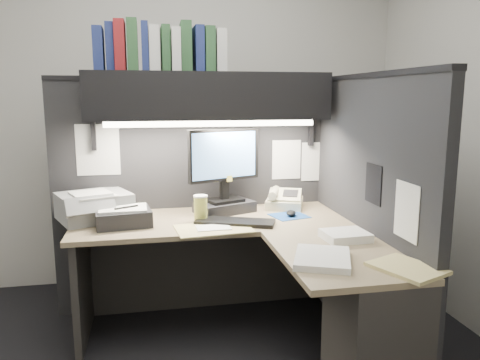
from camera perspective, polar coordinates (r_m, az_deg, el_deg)
The scene contains 21 objects.
wall_back at distance 3.82m, azimuth -7.13°, elevation 7.86°, with size 3.50×0.04×2.70m, color beige.
wall_front at distance 0.86m, azimuth 7.30°, elevation 0.19°, with size 3.50×0.04×2.70m, color beige.
partition_back at distance 3.33m, azimuth -5.70°, elevation -2.01°, with size 1.90×0.06×1.60m, color black.
partition_right at distance 2.87m, azimuth 15.13°, elevation -4.28°, with size 0.06×1.50×1.60m, color black.
desk at distance 2.63m, azimuth 5.35°, elevation -13.55°, with size 1.70×1.53×0.73m.
overhead_shelf at distance 3.08m, azimuth -3.82°, elevation 10.17°, with size 1.55×0.34×0.30m, color black.
task_light_tube at distance 2.95m, azimuth -3.43°, elevation 6.87°, with size 0.04×0.04×1.32m, color white.
monitor at distance 3.11m, azimuth -1.92°, elevation 0.03°, with size 0.50×0.35×0.56m.
keyboard at distance 2.87m, azimuth -0.61°, elevation -5.13°, with size 0.48×0.16×0.02m, color black.
mousepad at distance 3.07m, azimuth 6.01°, elevation -4.36°, with size 0.22×0.20×0.00m, color navy.
mouse at distance 3.05m, azimuth 6.25°, elevation -4.04°, with size 0.06×0.10×0.04m, color black.
telephone at distance 3.29m, azimuth 5.44°, elevation -2.49°, with size 0.24×0.26×0.10m, color beige.
coffee_cup at distance 2.92m, azimuth -4.82°, elevation -3.56°, with size 0.08×0.08×0.16m, color #CDC052.
printer at distance 3.10m, azimuth -17.34°, elevation -3.06°, with size 0.42×0.35×0.17m, color #929698.
notebook_stack at distance 2.92m, azimuth -14.04°, elevation -4.41°, with size 0.32×0.27×0.10m, color black.
open_folder at distance 2.76m, azimuth -3.26°, elevation -5.94°, with size 0.43×0.28×0.01m, color tan.
paper_stack_a at distance 2.62m, azimuth 12.72°, elevation -6.63°, with size 0.23×0.20×0.05m, color white.
paper_stack_b at distance 2.27m, azimuth 10.01°, elevation -9.39°, with size 0.25×0.32×0.03m, color white.
manila_stack at distance 2.26m, azimuth 19.69°, elevation -10.09°, with size 0.23×0.30×0.02m, color tan.
binder_row at distance 3.07m, azimuth -9.65°, elevation 15.49°, with size 0.81×0.26×0.31m.
pinned_papers at distance 2.98m, azimuth 2.41°, elevation 1.59°, with size 1.76×1.31×0.51m.
Camera 1 is at (-0.27, -2.31, 1.50)m, focal length 35.00 mm.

